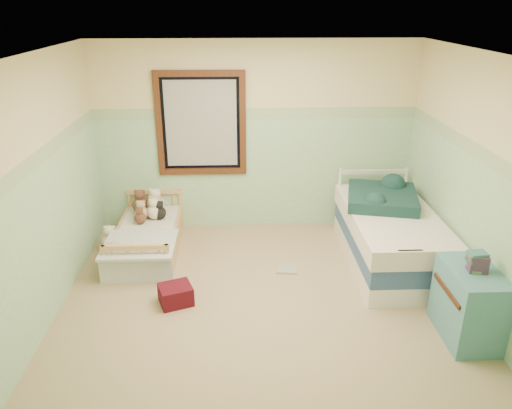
{
  "coord_description": "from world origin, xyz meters",
  "views": [
    {
      "loc": [
        -0.24,
        -4.51,
        2.93
      ],
      "look_at": [
        -0.04,
        0.35,
        0.9
      ],
      "focal_mm": 34.48,
      "sensor_mm": 36.0,
      "label": 1
    }
  ],
  "objects_px": {
    "toddler_bed_frame": "(148,244)",
    "twin_bed_frame": "(388,255)",
    "red_pillow": "(176,295)",
    "floor_book": "(287,270)",
    "plush_floor_tan": "(115,260)",
    "dresser": "(469,304)",
    "plush_floor_cream": "(111,242)"
  },
  "relations": [
    {
      "from": "toddler_bed_frame",
      "to": "red_pillow",
      "type": "relative_size",
      "value": 4.64
    },
    {
      "from": "toddler_bed_frame",
      "to": "plush_floor_tan",
      "type": "distance_m",
      "value": 0.55
    },
    {
      "from": "twin_bed_frame",
      "to": "floor_book",
      "type": "height_order",
      "value": "twin_bed_frame"
    },
    {
      "from": "red_pillow",
      "to": "floor_book",
      "type": "bearing_deg",
      "value": 26.82
    },
    {
      "from": "dresser",
      "to": "toddler_bed_frame",
      "type": "bearing_deg",
      "value": 150.59
    },
    {
      "from": "floor_book",
      "to": "dresser",
      "type": "bearing_deg",
      "value": -32.62
    },
    {
      "from": "plush_floor_tan",
      "to": "dresser",
      "type": "distance_m",
      "value": 3.82
    },
    {
      "from": "plush_floor_tan",
      "to": "dresser",
      "type": "height_order",
      "value": "dresser"
    },
    {
      "from": "plush_floor_cream",
      "to": "twin_bed_frame",
      "type": "distance_m",
      "value": 3.43
    },
    {
      "from": "plush_floor_tan",
      "to": "floor_book",
      "type": "relative_size",
      "value": 1.02
    },
    {
      "from": "dresser",
      "to": "red_pillow",
      "type": "height_order",
      "value": "dresser"
    },
    {
      "from": "plush_floor_cream",
      "to": "red_pillow",
      "type": "height_order",
      "value": "plush_floor_cream"
    },
    {
      "from": "dresser",
      "to": "red_pillow",
      "type": "bearing_deg",
      "value": 166.81
    },
    {
      "from": "plush_floor_cream",
      "to": "plush_floor_tan",
      "type": "xyz_separation_m",
      "value": [
        0.16,
        -0.48,
        0.01
      ]
    },
    {
      "from": "plush_floor_cream",
      "to": "plush_floor_tan",
      "type": "height_order",
      "value": "plush_floor_tan"
    },
    {
      "from": "plush_floor_cream",
      "to": "floor_book",
      "type": "distance_m",
      "value": 2.25
    },
    {
      "from": "plush_floor_tan",
      "to": "twin_bed_frame",
      "type": "distance_m",
      "value": 3.24
    },
    {
      "from": "toddler_bed_frame",
      "to": "plush_floor_cream",
      "type": "distance_m",
      "value": 0.47
    },
    {
      "from": "toddler_bed_frame",
      "to": "floor_book",
      "type": "height_order",
      "value": "toddler_bed_frame"
    },
    {
      "from": "red_pillow",
      "to": "twin_bed_frame",
      "type": "bearing_deg",
      "value": 17.1
    },
    {
      "from": "plush_floor_cream",
      "to": "red_pillow",
      "type": "xyz_separation_m",
      "value": [
        0.95,
        -1.21,
        -0.01
      ]
    },
    {
      "from": "toddler_bed_frame",
      "to": "twin_bed_frame",
      "type": "distance_m",
      "value": 2.96
    },
    {
      "from": "plush_floor_cream",
      "to": "twin_bed_frame",
      "type": "height_order",
      "value": "plush_floor_cream"
    },
    {
      "from": "twin_bed_frame",
      "to": "toddler_bed_frame",
      "type": "bearing_deg",
      "value": 171.68
    },
    {
      "from": "plush_floor_cream",
      "to": "plush_floor_tan",
      "type": "relative_size",
      "value": 0.95
    },
    {
      "from": "plush_floor_cream",
      "to": "twin_bed_frame",
      "type": "relative_size",
      "value": 0.12
    },
    {
      "from": "toddler_bed_frame",
      "to": "plush_floor_cream",
      "type": "height_order",
      "value": "plush_floor_cream"
    },
    {
      "from": "toddler_bed_frame",
      "to": "dresser",
      "type": "bearing_deg",
      "value": -29.41
    },
    {
      "from": "red_pillow",
      "to": "floor_book",
      "type": "relative_size",
      "value": 1.36
    },
    {
      "from": "toddler_bed_frame",
      "to": "plush_floor_tan",
      "type": "relative_size",
      "value": 6.19
    },
    {
      "from": "dresser",
      "to": "floor_book",
      "type": "bearing_deg",
      "value": 140.68
    },
    {
      "from": "dresser",
      "to": "floor_book",
      "type": "distance_m",
      "value": 2.03
    }
  ]
}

